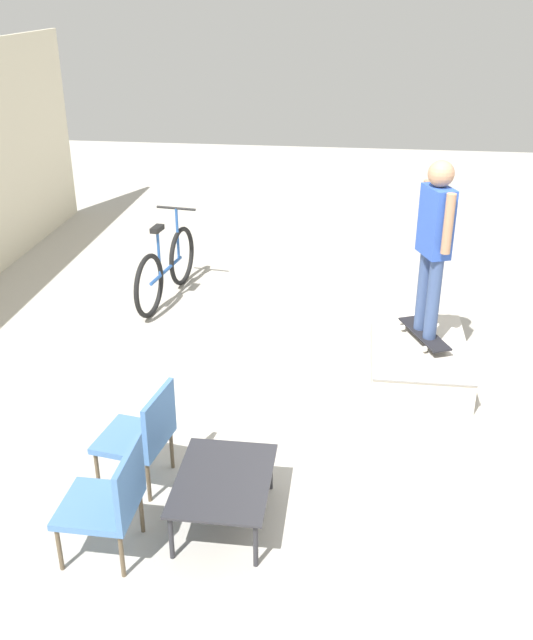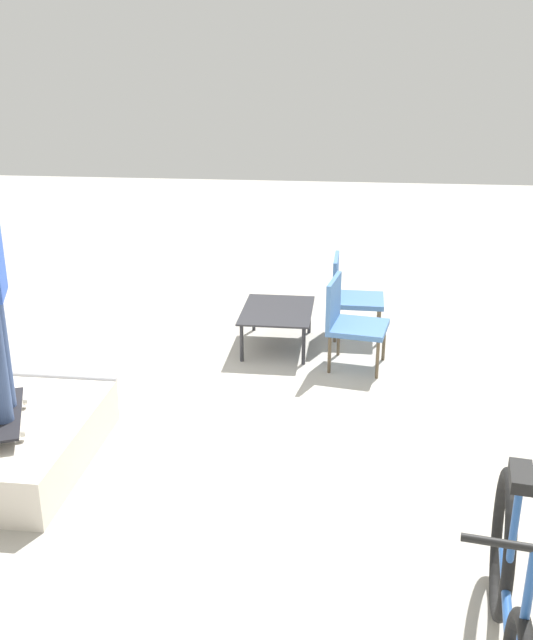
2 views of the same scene
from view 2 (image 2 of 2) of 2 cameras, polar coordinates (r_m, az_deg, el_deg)
ground_plane at (r=6.11m, az=-11.64°, el=-6.80°), size 24.00×24.00×0.00m
skate_ramp_box at (r=5.41m, az=-19.08°, el=-9.24°), size 1.51×0.95×0.37m
skateboard_on_ramp at (r=5.26m, az=-20.11°, el=-7.10°), size 0.81×0.49×0.07m
coffee_table at (r=7.08m, az=0.87°, el=0.56°), size 0.94×0.69×0.39m
patio_chair_left at (r=7.40m, az=6.68°, el=2.18°), size 0.53×0.53×0.84m
patio_chair_right at (r=6.64m, az=6.62°, el=0.09°), size 0.60×0.60×0.84m
bicycle at (r=3.59m, az=18.78°, el=-21.27°), size 1.82×0.52×1.08m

